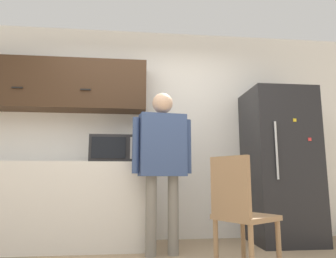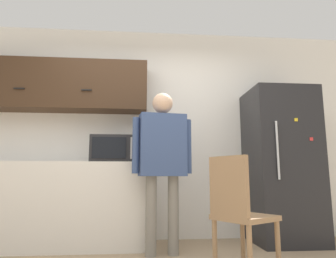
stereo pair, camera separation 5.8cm
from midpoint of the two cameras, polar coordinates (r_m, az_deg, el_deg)
The scene contains 7 objects.
back_wall at distance 3.89m, azimuth -4.75°, elevation -0.35°, with size 6.00×0.06×2.70m.
counter at distance 3.65m, azimuth -22.87°, elevation -13.12°, with size 2.19×0.65×0.92m.
upper_cabinets at distance 3.95m, azimuth -20.93°, elevation 7.77°, with size 2.19×0.34×0.62m.
microwave at distance 3.40m, azimuth -10.66°, elevation -3.81°, with size 0.51×0.38×0.29m.
person at distance 3.08m, azimuth -1.62°, elevation -4.65°, with size 0.62×0.29×1.64m.
refrigerator at distance 3.86m, azimuth 20.13°, elevation -6.41°, with size 0.74×0.71×1.81m.
chair at distance 2.52m, azimuth 12.75°, elevation -14.62°, with size 0.56×0.56×0.93m.
Camera 1 is at (-0.10, -2.10, 0.76)m, focal length 32.00 mm.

